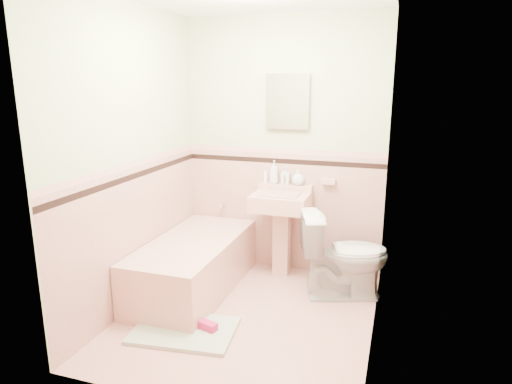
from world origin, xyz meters
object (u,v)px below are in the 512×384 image
(soap_bottle_left, at_px, (274,172))
(soap_bottle_right, at_px, (298,177))
(toilet, at_px, (344,255))
(sink, at_px, (280,236))
(bucket, at_px, (327,273))
(medicine_cabinet, at_px, (288,101))
(shoe, at_px, (208,326))
(soap_bottle_mid, at_px, (285,176))
(bathtub, at_px, (194,266))

(soap_bottle_left, distance_m, soap_bottle_right, 0.25)
(toilet, bearing_deg, sink, 51.82)
(soap_bottle_left, bearing_deg, soap_bottle_right, 0.00)
(soap_bottle_right, distance_m, bucket, 0.96)
(sink, bearing_deg, medicine_cabinet, 90.00)
(medicine_cabinet, xyz_separation_m, shoe, (-0.25, -1.40, -1.64))
(sink, bearing_deg, shoe, -101.98)
(soap_bottle_left, bearing_deg, shoe, -95.53)
(toilet, distance_m, bucket, 0.36)
(medicine_cabinet, distance_m, soap_bottle_mid, 0.71)
(toilet, bearing_deg, medicine_cabinet, 37.12)
(soap_bottle_right, bearing_deg, shoe, -105.39)
(bathtub, bearing_deg, soap_bottle_right, 41.44)
(bucket, bearing_deg, toilet, -44.81)
(bathtub, height_order, toilet, toilet)
(bucket, distance_m, shoe, 1.35)
(soap_bottle_mid, bearing_deg, soap_bottle_right, 0.00)
(sink, height_order, soap_bottle_right, soap_bottle_right)
(bucket, bearing_deg, medicine_cabinet, 150.90)
(soap_bottle_mid, bearing_deg, medicine_cabinet, 84.85)
(bathtub, relative_size, sink, 1.78)
(soap_bottle_left, xyz_separation_m, soap_bottle_mid, (0.12, 0.00, -0.03))
(medicine_cabinet, relative_size, soap_bottle_right, 3.27)
(bathtub, xyz_separation_m, medicine_cabinet, (0.68, 0.74, 1.47))
(bucket, relative_size, shoe, 1.57)
(sink, bearing_deg, soap_bottle_mid, 90.86)
(soap_bottle_mid, bearing_deg, soap_bottle_left, 180.00)
(shoe, bearing_deg, sink, 94.05)
(bathtub, bearing_deg, soap_bottle_mid, 46.35)
(medicine_cabinet, distance_m, soap_bottle_left, 0.70)
(soap_bottle_mid, relative_size, bucket, 0.75)
(medicine_cabinet, relative_size, toilet, 0.65)
(sink, distance_m, toilet, 0.69)
(bathtub, distance_m, soap_bottle_left, 1.20)
(bathtub, distance_m, medicine_cabinet, 1.78)
(toilet, xyz_separation_m, bucket, (-0.17, 0.17, -0.27))
(toilet, bearing_deg, shoe, 117.72)
(soap_bottle_right, bearing_deg, bucket, -33.67)
(sink, distance_m, medicine_cabinet, 1.30)
(bathtub, distance_m, soap_bottle_mid, 1.24)
(soap_bottle_left, xyz_separation_m, soap_bottle_right, (0.24, 0.00, -0.04))
(bucket, bearing_deg, soap_bottle_right, 146.33)
(toilet, bearing_deg, bathtub, 83.83)
(soap_bottle_left, relative_size, toilet, 0.30)
(shoe, bearing_deg, soap_bottle_mid, 95.70)
(bathtub, xyz_separation_m, soap_bottle_right, (0.80, 0.71, 0.75))
(medicine_cabinet, xyz_separation_m, bucket, (0.48, -0.27, -1.58))
(soap_bottle_mid, xyz_separation_m, soap_bottle_right, (0.13, 0.00, -0.01))
(sink, xyz_separation_m, soap_bottle_right, (0.12, 0.18, 0.56))
(medicine_cabinet, height_order, bucket, medicine_cabinet)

